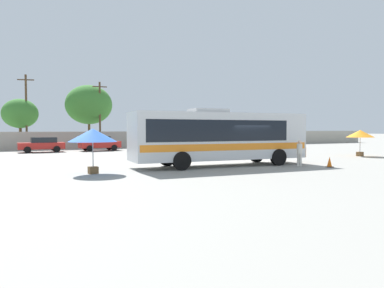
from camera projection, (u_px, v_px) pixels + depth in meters
The scene contains 14 objects.
ground_plane at pixel (178, 155), 31.20m from camera, with size 300.00×300.00×0.00m, color gray.
perimeter_wall at pixel (132, 140), 43.30m from camera, with size 80.00×0.30×2.00m, color #9E998C.
coach_bus_silver_orange at pixel (219, 136), 21.80m from camera, with size 11.25×3.20×3.50m.
attendant_by_bus_door at pixel (299, 152), 21.49m from camera, with size 0.43×0.43×1.60m.
vendor_umbrella_near_gate_orange at pixel (360, 134), 29.82m from camera, with size 2.25×2.25×2.21m.
vendor_umbrella_secondary_blue at pixel (93, 136), 18.03m from camera, with size 2.45×2.45×2.30m.
parked_car_leftmost_red at pixel (42, 144), 35.02m from camera, with size 4.30×2.09×1.47m.
parked_car_second_red at pixel (99, 143), 37.42m from camera, with size 4.24×2.19×1.54m.
parked_car_third_dark_blue at pixel (158, 143), 39.80m from camera, with size 4.46×2.07×1.41m.
utility_pole_near at pixel (26, 110), 41.00m from camera, with size 1.78×0.53×8.56m.
utility_pole_far at pixel (100, 113), 44.87m from camera, with size 1.80×0.28×8.23m.
roadside_tree_left at pixel (20, 114), 41.46m from camera, with size 4.03×4.03×5.81m.
roadside_tree_midleft at pixel (89, 105), 46.43m from camera, with size 5.99×5.99×8.02m.
traffic_cone_on_apron at pixel (330, 162), 21.18m from camera, with size 0.36×0.36×0.64m.
Camera 1 is at (-12.71, -18.45, 2.27)m, focal length 33.23 mm.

